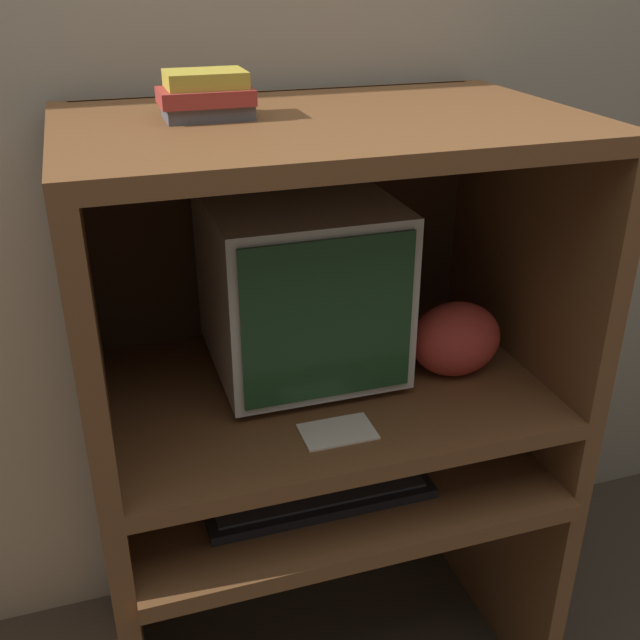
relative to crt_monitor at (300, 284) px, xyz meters
The scene contains 10 objects.
wall_back 0.43m from the crt_monitor, 84.51° to the left, with size 6.00×0.06×2.60m.
desk_base 0.61m from the crt_monitor, 76.67° to the right, with size 0.95×0.64×0.60m.
desk_monitor_shelf 0.25m from the crt_monitor, 70.26° to the right, with size 0.95×0.62×0.18m.
hutch_upper 0.18m from the crt_monitor, 58.23° to the right, with size 0.95×0.62×0.55m.
crt_monitor is the anchor object (origin of this frame).
keyboard 0.42m from the crt_monitor, 98.35° to the right, with size 0.46×0.17×0.03m.
mouse 0.49m from the crt_monitor, 38.48° to the right, with size 0.06×0.04×0.03m.
snack_bag 0.35m from the crt_monitor, 21.87° to the right, with size 0.20×0.15×0.16m.
book_stack 0.43m from the crt_monitor, 168.99° to the right, with size 0.16×0.12×0.08m.
paper_card 0.33m from the crt_monitor, 91.14° to the right, with size 0.14×0.09×0.00m.
Camera 1 is at (-0.42, -0.99, 1.60)m, focal length 42.00 mm.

